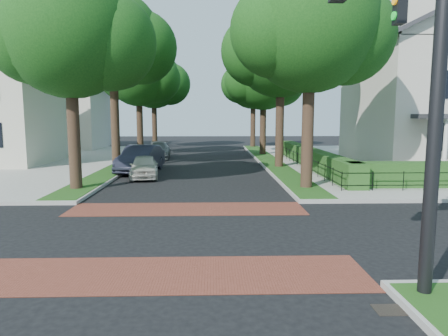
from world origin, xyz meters
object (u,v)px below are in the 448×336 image
(parked_car_front, at_px, (144,166))
(parked_car_rear, at_px, (158,151))
(traffic_signal, at_px, (423,53))
(parked_car_middle, at_px, (141,159))

(parked_car_front, xyz_separation_m, parked_car_rear, (-0.61, 10.55, 0.02))
(traffic_signal, xyz_separation_m, parked_car_front, (-7.88, 15.58, -4.04))
(traffic_signal, height_order, parked_car_rear, traffic_signal)
(parked_car_front, height_order, parked_car_middle, parked_car_middle)
(parked_car_front, bearing_deg, traffic_signal, -70.63)
(traffic_signal, xyz_separation_m, parked_car_middle, (-8.49, 17.92, -3.85))
(traffic_signal, height_order, parked_car_middle, traffic_signal)
(parked_car_front, distance_m, parked_car_rear, 10.57)
(traffic_signal, bearing_deg, parked_car_rear, 107.99)
(parked_car_middle, relative_size, parked_car_rear, 1.10)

